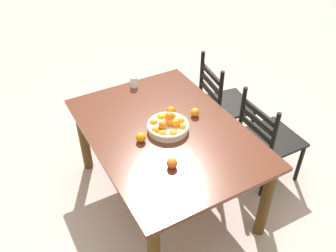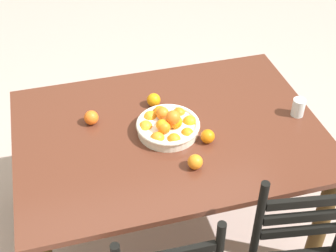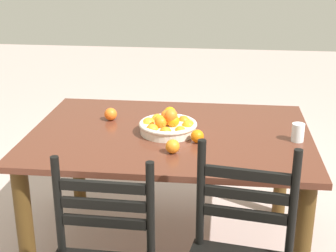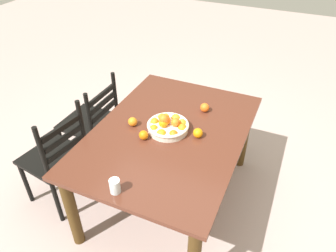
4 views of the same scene
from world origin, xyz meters
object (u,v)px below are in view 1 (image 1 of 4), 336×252
Objects in this scene: chair_by_cabinet at (222,105)px; fruit_bowl at (168,126)px; orange_loose_2 at (172,163)px; drinking_glass at (134,82)px; dining_table at (166,142)px; orange_loose_3 at (195,112)px; orange_loose_0 at (171,111)px; orange_loose_1 at (141,137)px; chair_near_window at (267,139)px.

fruit_bowl is (0.38, -0.81, 0.32)m from chair_by_cabinet.
orange_loose_2 is 0.76× the size of drinking_glass.
orange_loose_3 is at bearing 98.83° from dining_table.
fruit_bowl is 4.59× the size of orange_loose_0.
orange_loose_2 is 1.05× the size of orange_loose_3.
drinking_glass is (-0.70, 0.27, 0.01)m from orange_loose_1.
orange_loose_1 is (0.01, -0.23, -0.01)m from fruit_bowl.
chair_near_window is 2.79× the size of fruit_bowl.
orange_loose_0 is 0.40m from orange_loose_1.
dining_table is 0.93m from chair_near_window.
orange_loose_3 is at bearing 101.46° from fruit_bowl.
fruit_bowl reaches higher than drinking_glass.
chair_by_cabinet is 1.16m from orange_loose_1.
orange_loose_3 is (0.11, 0.15, 0.00)m from orange_loose_0.
chair_by_cabinet reaches higher than dining_table.
fruit_bowl is 0.28m from orange_loose_3.
chair_by_cabinet is 0.78m from orange_loose_0.
chair_near_window reaches higher than orange_loose_0.
orange_loose_1 is 1.03× the size of orange_loose_3.
chair_near_window is at bearing 98.88° from orange_loose_2.
dining_table is 21.17× the size of orange_loose_1.
dining_table is at bearing -81.17° from orange_loose_3.
chair_near_window is 12.06× the size of orange_loose_2.
dining_table is 4.83× the size of fruit_bowl.
chair_by_cabinet is at bearing 115.27° from fruit_bowl.
chair_near_window is 1.17m from orange_loose_1.
chair_by_cabinet reaches higher than fruit_bowl.
orange_loose_1 is 0.75m from drinking_glass.
orange_loose_0 reaches higher than dining_table.
chair_by_cabinet reaches higher than orange_loose_3.
orange_loose_3 is (-0.06, 0.27, -0.01)m from fruit_bowl.
orange_loose_2 is (0.37, -0.15, 0.15)m from dining_table.
dining_table is 22.17× the size of orange_loose_0.
orange_loose_3 is (0.33, -0.54, 0.31)m from chair_by_cabinet.
orange_loose_1 is at bearing -21.34° from drinking_glass.
fruit_bowl reaches higher than orange_loose_0.
orange_loose_3 is (-0.04, 0.29, 0.15)m from dining_table.
chair_near_window is 0.58m from chair_by_cabinet.
chair_near_window is at bearing 43.25° from drinking_glass.
chair_near_window reaches higher than fruit_bowl.
orange_loose_1 reaches higher than orange_loose_3.
chair_near_window reaches higher than orange_loose_1.
chair_by_cabinet reaches higher than drinking_glass.
fruit_bowl is at bearing -3.34° from drinking_glass.
fruit_bowl is 4.38× the size of orange_loose_1.
chair_by_cabinet is at bearing 68.13° from drinking_glass.
chair_by_cabinet is 13.01× the size of orange_loose_2.
chair_near_window is 0.90m from orange_loose_0.
chair_by_cabinet reaches higher than orange_loose_0.
chair_near_window is 0.93× the size of chair_by_cabinet.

